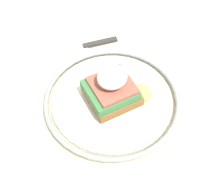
{
  "coord_description": "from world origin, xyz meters",
  "views": [
    {
      "loc": [
        -0.31,
        0.21,
        1.24
      ],
      "look_at": [
        0.0,
        0.05,
        0.78
      ],
      "focal_mm": 50.0,
      "sensor_mm": 36.0,
      "label": 1
    }
  ],
  "objects_px": {
    "fork": "(153,173)",
    "plate": "(112,100)",
    "knife": "(83,47)",
    "sandwich": "(112,87)"
  },
  "relations": [
    {
      "from": "sandwich",
      "to": "knife",
      "type": "height_order",
      "value": "sandwich"
    },
    {
      "from": "fork",
      "to": "knife",
      "type": "distance_m",
      "value": 0.32
    },
    {
      "from": "plate",
      "to": "knife",
      "type": "distance_m",
      "value": 0.16
    },
    {
      "from": "fork",
      "to": "knife",
      "type": "bearing_deg",
      "value": -4.12
    },
    {
      "from": "sandwich",
      "to": "fork",
      "type": "bearing_deg",
      "value": 176.88
    },
    {
      "from": "plate",
      "to": "sandwich",
      "type": "relative_size",
      "value": 2.14
    },
    {
      "from": "fork",
      "to": "plate",
      "type": "bearing_deg",
      "value": -3.17
    },
    {
      "from": "fork",
      "to": "knife",
      "type": "xyz_separation_m",
      "value": [
        0.32,
        -0.02,
        0.0
      ]
    },
    {
      "from": "sandwich",
      "to": "fork",
      "type": "height_order",
      "value": "sandwich"
    },
    {
      "from": "plate",
      "to": "fork",
      "type": "relative_size",
      "value": 1.67
    }
  ]
}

